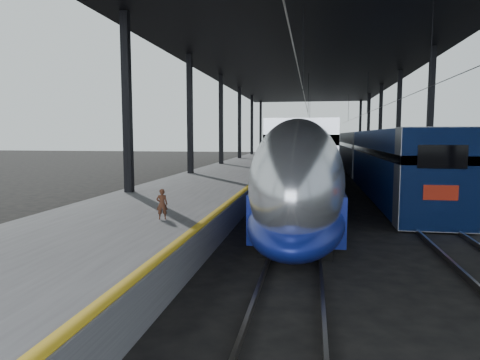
# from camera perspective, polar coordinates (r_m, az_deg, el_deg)

# --- Properties ---
(ground) EXTENTS (160.00, 160.00, 0.00)m
(ground) POSITION_cam_1_polar(r_m,az_deg,el_deg) (13.98, -0.80, -8.84)
(ground) COLOR black
(ground) RESTS_ON ground
(platform) EXTENTS (6.00, 80.00, 1.00)m
(platform) POSITION_cam_1_polar(r_m,az_deg,el_deg) (33.96, -0.50, 0.76)
(platform) COLOR #4C4C4F
(platform) RESTS_ON ground
(yellow_strip) EXTENTS (0.30, 80.00, 0.01)m
(yellow_strip) POSITION_cam_1_polar(r_m,az_deg,el_deg) (33.54, 4.22, 1.55)
(yellow_strip) COLOR gold
(yellow_strip) RESTS_ON platform
(rails) EXTENTS (6.52, 80.00, 0.16)m
(rails) POSITION_cam_1_polar(r_m,az_deg,el_deg) (33.54, 13.08, -0.18)
(rails) COLOR slate
(rails) RESTS_ON ground
(canopy) EXTENTS (18.00, 75.00, 9.47)m
(canopy) POSITION_cam_1_polar(r_m,az_deg,el_deg) (33.76, 8.89, 15.33)
(canopy) COLOR black
(canopy) RESTS_ON ground
(tgv_train) EXTENTS (2.96, 65.20, 4.24)m
(tgv_train) POSITION_cam_1_polar(r_m,az_deg,el_deg) (40.94, 9.02, 3.65)
(tgv_train) COLOR #BABCC1
(tgv_train) RESTS_ON ground
(second_train) EXTENTS (2.82, 56.05, 3.88)m
(second_train) POSITION_cam_1_polar(r_m,az_deg,el_deg) (43.72, 15.63, 3.63)
(second_train) COLOR navy
(second_train) RESTS_ON ground
(child) EXTENTS (0.40, 0.33, 0.95)m
(child) POSITION_cam_1_polar(r_m,az_deg,el_deg) (13.36, -10.36, -3.17)
(child) COLOR #4E2A1A
(child) RESTS_ON platform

